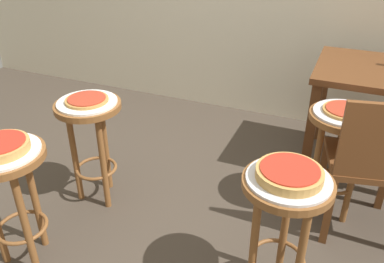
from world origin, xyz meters
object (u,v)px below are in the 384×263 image
(serving_plate_foreground, at_px, (2,152))
(pizza_middle, at_px, (289,173))
(stool_leftside, at_px, (91,130))
(wooden_chair, at_px, (371,162))
(pizza_rear, at_px, (346,110))
(dining_table, at_px, (383,88))
(pizza_foreground, at_px, (0,146))
(serving_plate_rear, at_px, (346,113))
(serving_plate_middle, at_px, (289,179))
(stool_foreground, at_px, (10,184))
(pizza_leftside, at_px, (87,100))
(stool_middle, at_px, (284,213))
(serving_plate_leftside, at_px, (87,102))
(stool_rear, at_px, (340,142))

(serving_plate_foreground, bearing_deg, pizza_middle, 13.31)
(stool_leftside, distance_m, wooden_chair, 1.54)
(pizza_middle, bearing_deg, pizza_rear, 77.09)
(dining_table, bearing_deg, pizza_foreground, -134.72)
(serving_plate_foreground, relative_size, serving_plate_rear, 1.01)
(pizza_foreground, relative_size, serving_plate_middle, 0.73)
(stool_foreground, relative_size, pizza_leftside, 2.73)
(wooden_chair, bearing_deg, pizza_leftside, -168.92)
(stool_foreground, relative_size, stool_middle, 1.00)
(stool_middle, bearing_deg, pizza_middle, 0.00)
(serving_plate_middle, xyz_separation_m, pizza_middle, (0.00, 0.00, 0.03))
(pizza_leftside, relative_size, dining_table, 0.28)
(serving_plate_middle, bearing_deg, dining_table, 74.83)
(serving_plate_middle, relative_size, serving_plate_rear, 1.02)
(stool_middle, height_order, pizza_leftside, pizza_leftside)
(serving_plate_leftside, bearing_deg, stool_foreground, -93.96)
(stool_foreground, relative_size, wooden_chair, 0.77)
(pizza_middle, bearing_deg, serving_plate_rear, 77.09)
(stool_foreground, distance_m, pizza_middle, 1.27)
(stool_foreground, height_order, stool_rear, same)
(stool_foreground, height_order, wooden_chair, wooden_chair)
(serving_plate_rear, relative_size, wooden_chair, 0.40)
(serving_plate_middle, xyz_separation_m, pizza_rear, (0.16, 0.71, 0.02))
(stool_rear, bearing_deg, stool_middle, -102.91)
(pizza_leftside, xyz_separation_m, dining_table, (1.53, 1.01, -0.07))
(serving_plate_rear, xyz_separation_m, pizza_rear, (0.00, 0.00, 0.02))
(pizza_foreground, height_order, stool_middle, pizza_foreground)
(pizza_rear, bearing_deg, stool_middle, -102.91)
(serving_plate_leftside, distance_m, pizza_rear, 1.41)
(pizza_middle, bearing_deg, stool_leftside, 166.07)
(stool_foreground, relative_size, serving_plate_foreground, 1.92)
(stool_foreground, relative_size, pizza_foreground, 2.59)
(serving_plate_middle, bearing_deg, stool_leftside, 166.07)
(stool_foreground, xyz_separation_m, pizza_middle, (1.22, 0.29, 0.21))
(pizza_middle, bearing_deg, serving_plate_foreground, -166.69)
(stool_leftside, xyz_separation_m, pizza_leftside, (0.00, 0.00, 0.19))
(serving_plate_leftside, xyz_separation_m, pizza_rear, (1.34, 0.42, 0.02))
(stool_middle, relative_size, serving_plate_leftside, 1.95)
(serving_plate_leftside, xyz_separation_m, wooden_chair, (1.51, 0.30, -0.19))
(serving_plate_leftside, height_order, pizza_leftside, pizza_leftside)
(serving_plate_middle, height_order, serving_plate_rear, same)
(stool_foreground, xyz_separation_m, pizza_foreground, (0.00, 0.00, 0.21))
(pizza_foreground, relative_size, pizza_leftside, 1.06)
(pizza_leftside, distance_m, wooden_chair, 1.55)
(serving_plate_leftside, distance_m, stool_rear, 1.42)
(pizza_foreground, bearing_deg, serving_plate_rear, 35.89)
(serving_plate_middle, distance_m, stool_rear, 0.75)
(stool_rear, bearing_deg, pizza_rear, 56.31)
(stool_leftside, distance_m, dining_table, 1.84)
(pizza_rear, distance_m, dining_table, 0.62)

